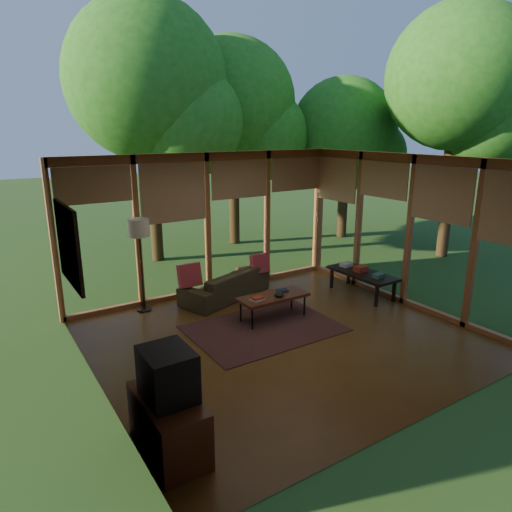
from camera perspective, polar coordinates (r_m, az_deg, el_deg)
floor at (r=7.18m, az=3.44°, el=-10.13°), size 5.50×5.50×0.00m
ceiling at (r=6.48m, az=3.83°, el=11.91°), size 5.50×5.50×0.00m
wall_left at (r=5.60m, az=-19.77°, el=-3.73°), size 0.04×5.00×2.70m
wall_front at (r=5.02m, az=20.83°, el=-6.08°), size 5.50×0.04×2.70m
window_wall_back at (r=8.79m, az=-6.07°, el=3.95°), size 5.50×0.12×2.70m
window_wall_right at (r=8.58m, az=18.63°, el=2.93°), size 0.12×5.00×2.70m
exterior_lawn at (r=18.01m, az=9.09°, el=5.46°), size 40.00×40.00×0.00m
tree_nw at (r=11.19m, az=-13.53°, el=20.54°), size 3.61×3.61×5.97m
tree_ne at (r=12.65m, az=-3.10°, el=18.43°), size 3.39×3.39×5.44m
tree_se at (r=12.12m, az=24.00°, el=19.68°), size 3.31×3.31×5.91m
tree_far at (r=13.51m, az=10.86°, el=14.97°), size 2.99×2.99×4.53m
rug at (r=7.46m, az=1.01°, el=-9.02°), size 2.34×1.66×0.01m
sofa at (r=8.68m, az=-3.85°, el=-3.54°), size 1.98×1.29×0.54m
pillow_left at (r=8.23m, az=-8.30°, el=-2.46°), size 0.41×0.22×0.43m
pillow_right at (r=8.92m, az=0.48°, el=-0.98°), size 0.37×0.20×0.39m
ct_book_lower at (r=7.44m, az=0.16°, el=-5.45°), size 0.24×0.20×0.03m
ct_book_upper at (r=7.43m, az=0.16°, el=-5.24°), size 0.19×0.15×0.03m
ct_book_side at (r=7.86m, az=3.33°, el=-4.32°), size 0.22×0.18×0.03m
ct_bowl at (r=7.60m, az=2.91°, el=-4.83°), size 0.16×0.16×0.07m
media_cabinet at (r=4.88m, az=-10.88°, el=-19.97°), size 0.50×1.00×0.60m
television at (r=4.59m, az=-11.00°, el=-14.30°), size 0.45×0.55×0.50m
console_book_a at (r=8.74m, az=15.04°, el=-2.39°), size 0.22×0.17×0.07m
console_book_b at (r=9.03m, az=12.95°, el=-1.56°), size 0.24×0.18×0.11m
console_book_c at (r=9.30m, az=11.20°, el=-1.09°), size 0.25×0.19×0.06m
floor_lamp at (r=8.00m, az=-14.42°, el=2.78°), size 0.36×0.36×1.65m
coffee_table at (r=7.68m, az=2.16°, el=-5.18°), size 1.20×0.50×0.43m
side_console at (r=9.03m, az=13.14°, el=-2.24°), size 0.60×1.40×0.46m
wall_painting at (r=6.88m, az=-22.36°, el=1.26°), size 0.06×1.35×1.15m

